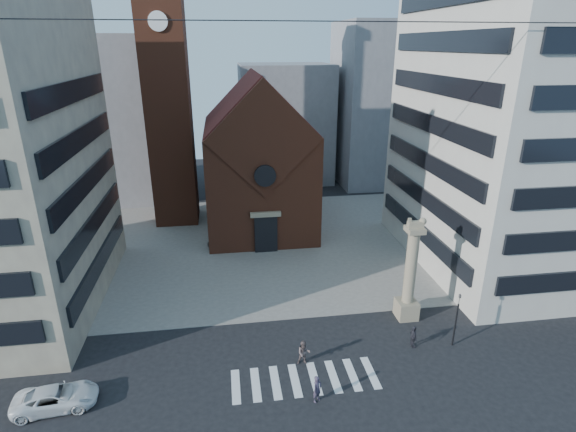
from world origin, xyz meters
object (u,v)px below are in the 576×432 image
(pedestrian_1, at_px, (304,353))
(white_car, at_px, (56,398))
(lion_column, at_px, (410,279))
(scooter_0, at_px, (209,245))
(pedestrian_0, at_px, (317,389))
(traffic_light, at_px, (456,319))
(pedestrian_2, at_px, (413,337))

(pedestrian_1, bearing_deg, white_car, -167.54)
(lion_column, height_order, scooter_0, lion_column)
(lion_column, distance_m, pedestrian_0, 12.33)
(pedestrian_0, xyz_separation_m, pedestrian_1, (-0.20, 3.55, 0.00))
(pedestrian_0, bearing_deg, pedestrian_1, 53.11)
(pedestrian_1, distance_m, scooter_0, 20.82)
(lion_column, relative_size, traffic_light, 2.02)
(lion_column, height_order, pedestrian_0, lion_column)
(pedestrian_0, bearing_deg, traffic_light, -20.26)
(white_car, height_order, pedestrian_2, pedestrian_2)
(traffic_light, distance_m, pedestrian_1, 11.33)
(white_car, bearing_deg, pedestrian_1, -89.84)
(lion_column, distance_m, white_car, 25.78)
(white_car, xyz_separation_m, pedestrian_0, (15.83, -1.82, 0.24))
(traffic_light, bearing_deg, white_car, -175.41)
(pedestrian_2, bearing_deg, pedestrian_1, 96.12)
(traffic_light, relative_size, pedestrian_2, 2.48)
(pedestrian_1, bearing_deg, scooter_0, 115.18)
(white_car, xyz_separation_m, pedestrian_1, (15.64, 1.73, 0.24))
(traffic_light, relative_size, pedestrian_0, 2.36)
(pedestrian_1, relative_size, pedestrian_2, 1.05)
(scooter_0, bearing_deg, lion_column, -52.15)
(white_car, distance_m, pedestrian_1, 15.74)
(pedestrian_0, height_order, scooter_0, pedestrian_0)
(lion_column, bearing_deg, scooter_0, 136.44)
(traffic_light, bearing_deg, lion_column, 116.46)
(pedestrian_0, bearing_deg, scooter_0, 66.68)
(white_car, bearing_deg, traffic_light, -91.57)
(pedestrian_0, distance_m, pedestrian_1, 3.56)
(pedestrian_2, bearing_deg, scooter_0, 39.83)
(lion_column, relative_size, white_car, 1.79)
(lion_column, distance_m, pedestrian_1, 10.56)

